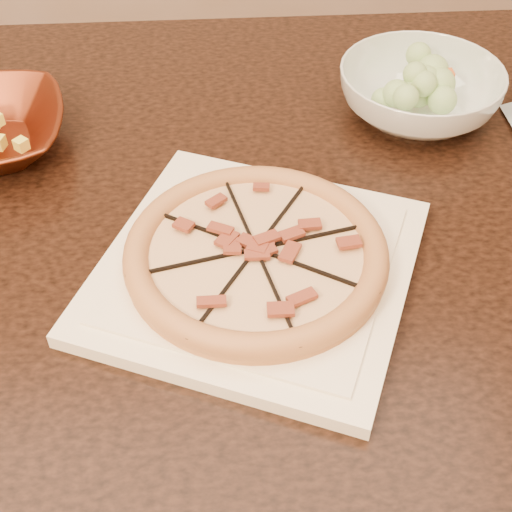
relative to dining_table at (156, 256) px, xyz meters
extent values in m
cube|color=black|center=(0.00, 0.00, 0.07)|extent=(1.56, 1.03, 0.04)
cylinder|color=black|center=(0.69, 0.41, -0.30)|extent=(0.07, 0.07, 0.71)
cube|color=#FCF0CD|center=(0.12, -0.13, 0.10)|extent=(0.44, 0.44, 0.02)
cube|color=#FCF0CD|center=(0.12, -0.13, 0.11)|extent=(0.37, 0.37, 0.00)
cylinder|color=#A96743|center=(0.12, -0.13, 0.12)|extent=(0.29, 0.29, 0.01)
torus|color=#A96743|center=(0.12, -0.13, 0.13)|extent=(0.29, 0.29, 0.03)
cylinder|color=beige|center=(0.12, -0.13, 0.13)|extent=(0.23, 0.23, 0.01)
cube|color=black|center=(0.12, -0.13, 0.13)|extent=(0.06, 0.28, 0.01)
cube|color=black|center=(0.12, -0.13, 0.13)|extent=(0.24, 0.16, 0.01)
cube|color=black|center=(0.12, -0.13, 0.13)|extent=(0.28, 0.06, 0.01)
cube|color=black|center=(0.12, -0.13, 0.13)|extent=(0.16, 0.24, 0.01)
cube|color=brown|center=(0.14, -0.13, 0.13)|extent=(0.03, 0.02, 0.00)
cube|color=brown|center=(0.16, -0.11, 0.13)|extent=(0.03, 0.02, 0.00)
cube|color=brown|center=(0.17, -0.08, 0.13)|extent=(0.03, 0.03, 0.00)
cube|color=brown|center=(0.13, -0.11, 0.13)|extent=(0.02, 0.03, 0.00)
cube|color=brown|center=(0.13, -0.08, 0.13)|extent=(0.02, 0.03, 0.00)
cube|color=brown|center=(0.10, -0.05, 0.13)|extent=(0.02, 0.03, 0.00)
cube|color=brown|center=(0.10, -0.10, 0.13)|extent=(0.02, 0.03, 0.00)
cube|color=brown|center=(0.07, -0.09, 0.13)|extent=(0.03, 0.03, 0.00)
cube|color=brown|center=(0.04, -0.10, 0.13)|extent=(0.03, 0.02, 0.00)
cube|color=brown|center=(0.08, -0.13, 0.13)|extent=(0.03, 0.02, 0.00)
cube|color=brown|center=(0.05, -0.15, 0.13)|extent=(0.03, 0.02, 0.00)
cube|color=brown|center=(0.10, -0.15, 0.13)|extent=(0.03, 0.02, 0.00)
cube|color=brown|center=(0.09, -0.17, 0.13)|extent=(0.03, 0.03, 0.00)
cube|color=brown|center=(0.09, -0.21, 0.13)|extent=(0.02, 0.03, 0.00)
cube|color=brown|center=(0.12, -0.17, 0.13)|extent=(0.02, 0.03, 0.00)
cube|color=brown|center=(0.13, -0.19, 0.13)|extent=(0.02, 0.03, 0.00)
cube|color=brown|center=(0.17, -0.21, 0.13)|extent=(0.02, 0.03, 0.00)
cube|color=brown|center=(0.15, -0.16, 0.13)|extent=(0.03, 0.03, 0.00)
cube|color=brown|center=(0.18, -0.16, 0.13)|extent=(0.03, 0.02, 0.00)
cube|color=brown|center=(0.14, -0.14, 0.13)|extent=(0.03, 0.02, 0.00)
cube|color=yellow|center=(-0.18, 0.12, 0.16)|extent=(0.03, 0.03, 0.03)
imported|color=silver|center=(0.38, 0.17, 0.13)|extent=(0.27, 0.27, 0.07)
sphere|color=#ACC37F|center=(0.38, 0.17, 0.18)|extent=(0.04, 0.04, 0.04)
sphere|color=#ACC37F|center=(0.40, 0.18, 0.18)|extent=(0.04, 0.04, 0.04)
sphere|color=#ACC37F|center=(0.41, 0.20, 0.18)|extent=(0.04, 0.04, 0.04)
sphere|color=#ACC37F|center=(0.38, 0.18, 0.18)|extent=(0.04, 0.04, 0.04)
sphere|color=#ACC37F|center=(0.37, 0.20, 0.18)|extent=(0.04, 0.04, 0.04)
sphere|color=#ACC37F|center=(0.38, 0.17, 0.18)|extent=(0.04, 0.04, 0.04)
sphere|color=#ACC37F|center=(0.36, 0.17, 0.18)|extent=(0.04, 0.04, 0.04)
sphere|color=#ACC37F|center=(0.34, 0.15, 0.18)|extent=(0.04, 0.04, 0.04)
sphere|color=#ACC37F|center=(0.37, 0.16, 0.18)|extent=(0.04, 0.04, 0.04)
sphere|color=#ACC37F|center=(0.37, 0.13, 0.18)|extent=(0.04, 0.04, 0.04)
sphere|color=#ACC37F|center=(0.38, 0.16, 0.18)|extent=(0.04, 0.04, 0.04)
sphere|color=#ACC37F|center=(0.40, 0.14, 0.18)|extent=(0.04, 0.04, 0.04)
sphere|color=#ACC37F|center=(0.42, 0.14, 0.18)|extent=(0.04, 0.04, 0.04)
cube|color=#CF5A21|center=(0.41, 0.19, 0.17)|extent=(0.02, 0.02, 0.01)
cube|color=#CF5A21|center=(0.35, 0.18, 0.17)|extent=(0.02, 0.02, 0.01)
cube|color=#CF5A21|center=(0.39, 0.13, 0.17)|extent=(0.02, 0.02, 0.01)
camera|label=1|loc=(0.07, -0.69, 0.67)|focal=50.00mm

